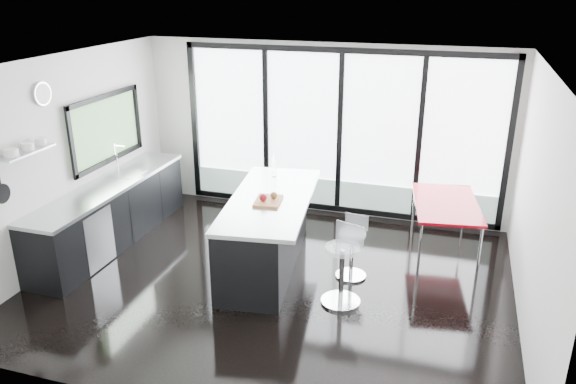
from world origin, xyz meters
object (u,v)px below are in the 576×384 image
(island, at_px, (265,231))
(red_table, at_px, (444,229))
(bar_stool_near, at_px, (342,275))
(bar_stool_far, at_px, (352,255))

(island, xyz_separation_m, red_table, (2.30, 1.05, -0.11))
(bar_stool_near, xyz_separation_m, bar_stool_far, (-0.01, 0.67, -0.06))
(red_table, bearing_deg, bar_stool_near, -123.16)
(island, bearing_deg, red_table, 24.44)
(bar_stool_near, height_order, bar_stool_far, bar_stool_near)
(island, height_order, bar_stool_far, island)
(bar_stool_far, relative_size, red_table, 0.43)
(bar_stool_far, height_order, red_table, red_table)
(island, relative_size, bar_stool_far, 3.99)
(island, relative_size, red_table, 1.73)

